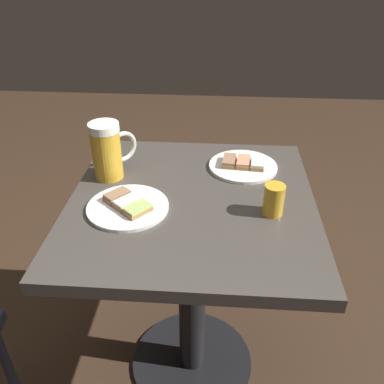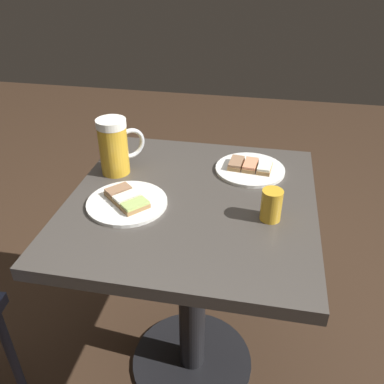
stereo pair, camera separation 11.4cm
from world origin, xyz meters
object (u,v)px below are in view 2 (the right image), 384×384
object	(u,v)px
plate_near	(127,202)
beer_glass_small	(271,205)
plate_far	(250,168)
beer_mug	(115,146)

from	to	relation	value
plate_near	beer_glass_small	distance (m)	0.39
plate_near	plate_far	bearing A→B (deg)	128.67
plate_far	beer_mug	distance (m)	0.42
plate_far	beer_glass_small	size ratio (longest dim) A/B	2.52
beer_glass_small	beer_mug	bearing A→B (deg)	-109.23
plate_near	beer_mug	xyz separation A→B (m)	(-0.17, -0.09, 0.08)
plate_far	plate_near	bearing A→B (deg)	-51.33
beer_mug	beer_glass_small	bearing A→B (deg)	70.77
plate_far	beer_glass_small	distance (m)	0.26
plate_near	plate_far	distance (m)	0.40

